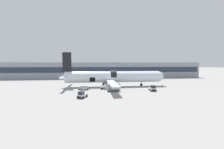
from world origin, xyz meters
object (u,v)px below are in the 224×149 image
object	(u,v)px
airplane	(112,77)
baggage_tug_lead	(82,95)
ground_crew_loader_a	(118,85)
ground_crew_driver	(116,85)
baggage_tug_mid	(153,88)
ground_crew_loader_b	(120,86)
baggage_cart_queued	(84,88)
baggage_cart_loading	(106,87)

from	to	relation	value
airplane	baggage_tug_lead	xyz separation A→B (m)	(-8.68, -15.90, -2.54)
ground_crew_loader_a	ground_crew_driver	size ratio (longest dim) A/B	0.95
airplane	baggage_tug_mid	distance (m)	14.47
baggage_tug_lead	ground_crew_loader_b	xyz separation A→B (m)	(10.53, 11.09, 0.32)
baggage_tug_lead	baggage_tug_mid	distance (m)	20.35
baggage_tug_mid	ground_crew_driver	size ratio (longest dim) A/B	1.68
ground_crew_loader_a	ground_crew_loader_b	distance (m)	1.14
ground_crew_loader_a	airplane	bearing A→B (deg)	112.91
baggage_cart_queued	ground_crew_loader_a	bearing A→B (deg)	9.11
baggage_cart_queued	ground_crew_loader_a	xyz separation A→B (m)	(10.65, 1.71, 0.40)
baggage_tug_mid	baggage_cart_queued	size ratio (longest dim) A/B	0.79
baggage_cart_loading	ground_crew_loader_b	xyz separation A→B (m)	(4.27, 0.19, 0.38)
ground_crew_loader_b	ground_crew_driver	world-z (taller)	ground_crew_loader_b
airplane	ground_crew_driver	distance (m)	3.87
ground_crew_driver	airplane	bearing A→B (deg)	108.17
ground_crew_loader_a	ground_crew_driver	bearing A→B (deg)	128.87
airplane	baggage_cart_loading	xyz separation A→B (m)	(-2.42, -5.01, -2.60)
baggage_tug_lead	ground_crew_loader_b	bearing A→B (deg)	46.48
airplane	ground_crew_loader_b	size ratio (longest dim) A/B	19.45
baggage_tug_mid	ground_crew_loader_b	xyz separation A→B (m)	(-8.79, 4.68, 0.26)
baggage_tug_mid	airplane	bearing A→B (deg)	138.25
baggage_cart_loading	ground_crew_loader_a	bearing A→B (deg)	18.00
airplane	baggage_tug_lead	world-z (taller)	airplane
airplane	ground_crew_loader_a	xyz separation A→B (m)	(1.57, -3.71, -2.32)
baggage_tug_lead	ground_crew_loader_b	size ratio (longest dim) A/B	1.75
baggage_cart_queued	ground_crew_driver	xyz separation A→B (m)	(10.06, 2.44, 0.45)
baggage_tug_mid	baggage_cart_loading	world-z (taller)	baggage_tug_mid
baggage_cart_queued	baggage_tug_mid	bearing A→B (deg)	-11.67
baggage_tug_lead	ground_crew_driver	bearing A→B (deg)	53.23
baggage_tug_mid	baggage_cart_loading	bearing A→B (deg)	161.05
baggage_tug_mid	ground_crew_loader_a	distance (m)	10.75
ground_crew_driver	baggage_tug_lead	bearing A→B (deg)	-126.77
baggage_cart_loading	baggage_cart_queued	distance (m)	6.67
baggage_tug_lead	ground_crew_loader_a	xyz separation A→B (m)	(10.25, 12.19, 0.22)
airplane	baggage_tug_mid	size ratio (longest dim) A/B	12.18
airplane	baggage_cart_queued	size ratio (longest dim) A/B	9.65
baggage_tug_mid	ground_crew_loader_b	bearing A→B (deg)	151.98
airplane	baggage_cart_loading	size ratio (longest dim) A/B	8.83
baggage_cart_queued	baggage_tug_lead	bearing A→B (deg)	-87.81
baggage_cart_loading	ground_crew_loader_a	size ratio (longest dim) A/B	2.45
airplane	baggage_cart_queued	xyz separation A→B (m)	(-9.08, -5.42, -2.72)
ground_crew_loader_b	baggage_tug_lead	bearing A→B (deg)	-133.52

